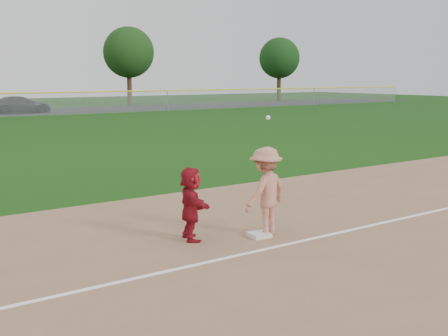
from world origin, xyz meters
TOP-DOWN VIEW (x-y plane):
  - ground at (0.00, 0.00)m, footprint 160.00×160.00m
  - foul_line at (0.00, -0.80)m, footprint 60.00×0.10m
  - first_base at (-0.16, -0.04)m, footprint 0.45×0.45m
  - base_runner at (-1.45, 0.63)m, footprint 0.87×1.51m
  - car_right at (7.03, 44.71)m, footprint 5.48×2.38m
  - first_base_play at (0.07, 0.03)m, footprint 1.39×1.02m
  - tree_3 at (22.00, 52.80)m, footprint 6.00×6.00m
  - tree_4 at (44.00, 51.20)m, footprint 5.60×5.60m

SIDE VIEW (x-z plane):
  - ground at x=0.00m, z-range 0.00..0.00m
  - foul_line at x=0.00m, z-range 0.02..0.03m
  - first_base at x=-0.16m, z-range 0.02..0.11m
  - car_right at x=7.03m, z-range 0.01..1.58m
  - base_runner at x=-1.45m, z-range 0.02..1.58m
  - first_base_play at x=0.07m, z-range -0.32..2.29m
  - tree_4 at x=44.00m, z-range 1.51..10.18m
  - tree_3 at x=22.00m, z-range 1.57..10.76m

